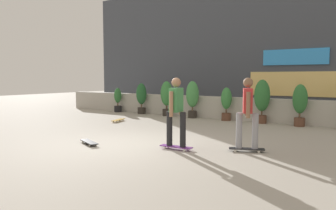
{
  "coord_description": "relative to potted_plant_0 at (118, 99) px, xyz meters",
  "views": [
    {
      "loc": [
        5.28,
        -6.39,
        1.71
      ],
      "look_at": [
        0.0,
        1.5,
        0.9
      ],
      "focal_mm": 35.11,
      "sensor_mm": 36.0,
      "label": 1
    }
  ],
  "objects": [
    {
      "name": "potted_plant_2",
      "position": [
        2.88,
        0.0,
        0.27
      ],
      "size": [
        0.53,
        0.53,
        1.52
      ],
      "color": "#2D2823",
      "rests_on": "ground"
    },
    {
      "name": "skateboard_aside",
      "position": [
        4.69,
        -6.21,
        -0.55
      ],
      "size": [
        0.81,
        0.5,
        0.08
      ],
      "color": "black",
      "rests_on": "ground"
    },
    {
      "name": "skater_far_left",
      "position": [
        8.32,
        -4.76,
        0.33
      ],
      "size": [
        0.81,
        0.52,
        1.7
      ],
      "color": "black",
      "rests_on": "ground"
    },
    {
      "name": "potted_plant_4",
      "position": [
        5.71,
        0.0,
        0.11
      ],
      "size": [
        0.42,
        0.42,
        1.3
      ],
      "color": "brown",
      "rests_on": "ground"
    },
    {
      "name": "potted_plant_3",
      "position": [
        4.19,
        0.0,
        0.29
      ],
      "size": [
        0.53,
        0.53,
        1.54
      ],
      "color": "#2D2823",
      "rests_on": "ground"
    },
    {
      "name": "potted_plant_5",
      "position": [
        7.12,
        0.0,
        0.34
      ],
      "size": [
        0.57,
        0.57,
        1.62
      ],
      "color": "brown",
      "rests_on": "ground"
    },
    {
      "name": "potted_plant_6",
      "position": [
        8.45,
        0.0,
        0.23
      ],
      "size": [
        0.5,
        0.5,
        1.46
      ],
      "color": "brown",
      "rests_on": "ground"
    },
    {
      "name": "potted_plant_0",
      "position": [
        0.0,
        0.0,
        0.0
      ],
      "size": [
        0.36,
        0.36,
        1.18
      ],
      "color": "black",
      "rests_on": "ground"
    },
    {
      "name": "potted_plant_1",
      "position": [
        1.47,
        0.0,
        0.2
      ],
      "size": [
        0.47,
        0.47,
        1.42
      ],
      "color": "#2D2823",
      "rests_on": "ground"
    },
    {
      "name": "building_backdrop",
      "position": [
        5.67,
        4.45,
        2.63
      ],
      "size": [
        20.0,
        2.08,
        6.5
      ],
      "color": "#424751",
      "rests_on": "ground"
    },
    {
      "name": "skateboard_near_camera",
      "position": [
        2.37,
        -2.58,
        -0.55
      ],
      "size": [
        0.41,
        0.82,
        0.08
      ],
      "color": "#BF8C26",
      "rests_on": "ground"
    },
    {
      "name": "ground_plane",
      "position": [
        5.67,
        -5.55,
        -0.62
      ],
      "size": [
        48.0,
        48.0,
        0.0
      ],
      "primitive_type": "plane",
      "color": "#A8A093"
    },
    {
      "name": "skater_by_wall_right",
      "position": [
        6.84,
        -5.47,
        0.33
      ],
      "size": [
        0.81,
        0.56,
        1.7
      ],
      "color": "#72338C",
      "rests_on": "ground"
    },
    {
      "name": "planter_wall",
      "position": [
        5.67,
        0.45,
        -0.17
      ],
      "size": [
        18.0,
        0.4,
        0.9
      ],
      "primitive_type": "cube",
      "color": "#B2ADA3",
      "rests_on": "ground"
    }
  ]
}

